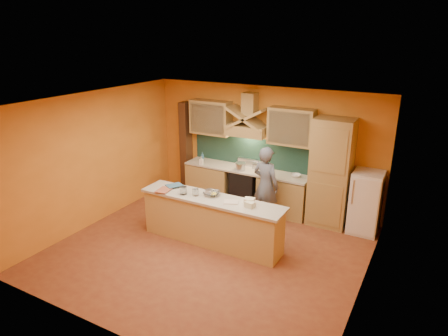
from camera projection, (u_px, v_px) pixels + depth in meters
The scene contains 36 objects.
floor at pixel (208, 250), 7.55m from camera, with size 5.50×5.00×0.01m, color brown.
ceiling at pixel (206, 103), 6.64m from camera, with size 5.50×5.00×0.01m, color white.
wall_back at pixel (264, 147), 9.16m from camera, with size 5.50×0.02×2.80m, color orange.
wall_front at pixel (105, 243), 5.02m from camera, with size 5.50×0.02×2.80m, color orange.
wall_left at pixel (95, 159), 8.35m from camera, with size 0.02×5.00×2.80m, color orange.
wall_right at pixel (368, 213), 5.84m from camera, with size 0.02×5.00×2.80m, color orange.
base_cabinet_left at pixel (211, 181), 9.80m from camera, with size 1.10×0.60×0.86m, color tan.
base_cabinet_right at pixel (284, 196), 8.93m from camera, with size 1.10×0.60×0.86m, color tan.
counter_top at pixel (246, 170), 9.21m from camera, with size 3.00×0.62×0.04m, color beige.
stove at pixel (245, 188), 9.36m from camera, with size 0.60×0.58×0.90m, color black.
backsplash at pixel (251, 152), 9.34m from camera, with size 3.00×0.03×0.70m, color #17322C.
range_hood at pixel (247, 130), 8.96m from camera, with size 0.92×0.50×0.24m, color tan.
hood_chimney at pixel (250, 104), 8.85m from camera, with size 0.30×0.30×0.50m, color tan.
upper_cabinet_left at pixel (211, 117), 9.42m from camera, with size 1.00×0.35×0.80m, color tan.
upper_cabinet_right at pixel (291, 127), 8.50m from camera, with size 1.00×0.35×0.80m, color tan.
pantry_column at pixel (331, 173), 8.24m from camera, with size 0.80×0.60×2.30m, color tan.
fridge at pixel (366, 202), 8.06m from camera, with size 0.58×0.60×1.30m, color white.
trim_column_left at pixel (186, 148), 10.06m from camera, with size 0.20×0.30×2.30m, color #472816.
island_body at pixel (212, 222), 7.70m from camera, with size 2.80×0.55×0.88m, color tan.
island_top at pixel (211, 199), 7.54m from camera, with size 2.90×0.62×0.05m, color beige.
person at pixel (266, 185), 8.41m from camera, with size 0.62×0.41×1.69m, color slate.
pot_large at pixel (240, 167), 9.12m from camera, with size 0.22×0.22×0.17m, color silver.
pot_small at pixel (256, 166), 9.22m from camera, with size 0.20×0.20×0.13m, color #AEAEB5.
soap_bottle_a at pixel (201, 160), 9.48m from camera, with size 0.09×0.09×0.19m, color white.
soap_bottle_b at pixel (202, 157), 9.70m from camera, with size 0.09×0.09×0.23m, color #32648B.
bowl_back at pixel (296, 176), 8.67m from camera, with size 0.21×0.21×0.07m, color white.
dish_rack at pixel (266, 173), 8.81m from camera, with size 0.25×0.20×0.09m, color silver.
book_lower at pixel (158, 189), 7.90m from camera, with size 0.25×0.33×0.03m, color #AA583C.
book_upper at pixel (172, 184), 8.14m from camera, with size 0.23×0.31×0.02m, color #39647F.
jar_large at pixel (183, 190), 7.68m from camera, with size 0.14×0.14×0.15m, color silver.
jar_small at pixel (196, 192), 7.63m from camera, with size 0.13×0.13×0.12m, color silver.
kitchen_scale at pixel (208, 193), 7.62m from camera, with size 0.13×0.13×0.11m, color silver.
mixing_bowl at pixel (212, 193), 7.64m from camera, with size 0.31×0.31×0.08m, color silver.
cloth at pixel (231, 202), 7.33m from camera, with size 0.26×0.20×0.02m, color beige.
grocery_bag_a at pixel (249, 201), 7.23m from camera, with size 0.18×0.15×0.12m, color beige.
grocery_bag_b at pixel (250, 205), 7.12m from camera, with size 0.17×0.13×0.10m, color beige.
Camera 1 is at (3.46, -5.66, 3.92)m, focal length 32.00 mm.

